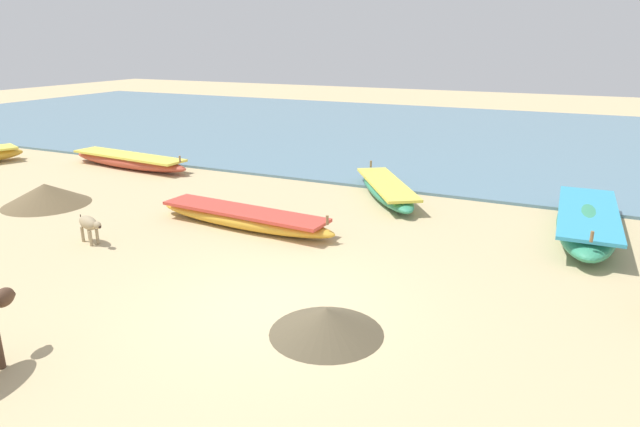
{
  "coord_description": "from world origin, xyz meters",
  "views": [
    {
      "loc": [
        4.01,
        -6.81,
        4.03
      ],
      "look_at": [
        -0.6,
        3.03,
        0.6
      ],
      "focal_mm": 30.98,
      "sensor_mm": 36.0,
      "label": 1
    }
  ],
  "objects_px": {
    "fishing_boat_0": "(386,189)",
    "fishing_boat_1": "(129,161)",
    "calf_near_dun": "(89,224)",
    "fishing_boat_3": "(587,222)",
    "fishing_boat_4": "(244,218)"
  },
  "relations": [
    {
      "from": "fishing_boat_1",
      "to": "fishing_boat_3",
      "type": "bearing_deg",
      "value": 1.34
    },
    {
      "from": "fishing_boat_0",
      "to": "fishing_boat_1",
      "type": "relative_size",
      "value": 0.76
    },
    {
      "from": "fishing_boat_0",
      "to": "calf_near_dun",
      "type": "height_order",
      "value": "fishing_boat_0"
    },
    {
      "from": "fishing_boat_3",
      "to": "fishing_boat_4",
      "type": "bearing_deg",
      "value": -70.8
    },
    {
      "from": "fishing_boat_0",
      "to": "calf_near_dun",
      "type": "xyz_separation_m",
      "value": [
        -4.44,
        -5.86,
        0.18
      ]
    },
    {
      "from": "fishing_boat_0",
      "to": "fishing_boat_3",
      "type": "bearing_deg",
      "value": -135.68
    },
    {
      "from": "calf_near_dun",
      "to": "fishing_boat_4",
      "type": "bearing_deg",
      "value": 62.0
    },
    {
      "from": "fishing_boat_1",
      "to": "fishing_boat_3",
      "type": "distance_m",
      "value": 13.68
    },
    {
      "from": "fishing_boat_0",
      "to": "fishing_boat_4",
      "type": "bearing_deg",
      "value": 116.46
    },
    {
      "from": "fishing_boat_0",
      "to": "fishing_boat_4",
      "type": "distance_m",
      "value": 4.22
    },
    {
      "from": "fishing_boat_0",
      "to": "calf_near_dun",
      "type": "distance_m",
      "value": 7.35
    },
    {
      "from": "fishing_boat_4",
      "to": "calf_near_dun",
      "type": "bearing_deg",
      "value": -132.26
    },
    {
      "from": "fishing_boat_3",
      "to": "fishing_boat_4",
      "type": "xyz_separation_m",
      "value": [
        -6.95,
        -2.58,
        -0.09
      ]
    },
    {
      "from": "fishing_boat_0",
      "to": "fishing_boat_1",
      "type": "xyz_separation_m",
      "value": [
        -8.82,
        -0.12,
        0.01
      ]
    },
    {
      "from": "fishing_boat_0",
      "to": "fishing_boat_4",
      "type": "xyz_separation_m",
      "value": [
        -2.13,
        -3.65,
        -0.01
      ]
    }
  ]
}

